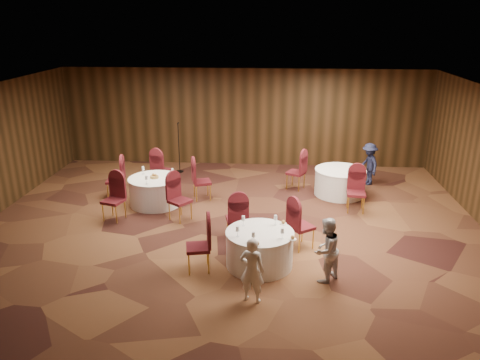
# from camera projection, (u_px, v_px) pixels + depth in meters

# --- Properties ---
(ground) EXTENTS (12.00, 12.00, 0.00)m
(ground) POSITION_uv_depth(u_px,v_px,m) (231.00, 226.00, 11.27)
(ground) COLOR black
(ground) RESTS_ON ground
(room_shell) EXTENTS (12.00, 12.00, 12.00)m
(room_shell) POSITION_uv_depth(u_px,v_px,m) (231.00, 147.00, 10.62)
(room_shell) COLOR silver
(room_shell) RESTS_ON ground
(table_main) EXTENTS (1.36, 1.36, 0.74)m
(table_main) POSITION_uv_depth(u_px,v_px,m) (260.00, 248.00, 9.36)
(table_main) COLOR white
(table_main) RESTS_ON ground
(table_left) EXTENTS (1.38, 1.38, 0.74)m
(table_left) POSITION_uv_depth(u_px,v_px,m) (155.00, 191.00, 12.44)
(table_left) COLOR white
(table_left) RESTS_ON ground
(table_right) EXTENTS (1.42, 1.42, 0.74)m
(table_right) POSITION_uv_depth(u_px,v_px,m) (340.00, 182.00, 13.12)
(table_right) COLOR white
(table_right) RESTS_ON ground
(chairs_main) EXTENTS (2.74, 2.01, 1.00)m
(chairs_main) POSITION_uv_depth(u_px,v_px,m) (247.00, 230.00, 9.88)
(chairs_main) COLOR #42100D
(chairs_main) RESTS_ON ground
(chairs_left) EXTENTS (3.02, 3.10, 1.00)m
(chairs_left) POSITION_uv_depth(u_px,v_px,m) (155.00, 186.00, 12.45)
(chairs_left) COLOR #42100D
(chairs_left) RESTS_ON ground
(chairs_right) EXTENTS (2.10, 2.19, 1.00)m
(chairs_right) POSITION_uv_depth(u_px,v_px,m) (324.00, 182.00, 12.74)
(chairs_right) COLOR #42100D
(chairs_right) RESTS_ON ground
(tabletop_main) EXTENTS (1.17, 1.14, 0.22)m
(tabletop_main) POSITION_uv_depth(u_px,v_px,m) (267.00, 230.00, 9.10)
(tabletop_main) COLOR silver
(tabletop_main) RESTS_ON table_main
(tabletop_left) EXTENTS (0.90, 0.83, 0.22)m
(tabletop_left) POSITION_uv_depth(u_px,v_px,m) (154.00, 175.00, 12.29)
(tabletop_left) COLOR silver
(tabletop_left) RESTS_ON table_left
(tabletop_right) EXTENTS (0.08, 0.08, 0.22)m
(tabletop_right) POSITION_uv_depth(u_px,v_px,m) (350.00, 167.00, 12.69)
(tabletop_right) COLOR silver
(tabletop_right) RESTS_ON table_right
(mic_stand) EXTENTS (0.24, 0.24, 1.62)m
(mic_stand) POSITION_uv_depth(u_px,v_px,m) (179.00, 158.00, 15.01)
(mic_stand) COLOR black
(mic_stand) RESTS_ON ground
(woman_a) EXTENTS (0.51, 0.40, 1.23)m
(woman_a) POSITION_uv_depth(u_px,v_px,m) (252.00, 270.00, 8.10)
(woman_a) COLOR silver
(woman_a) RESTS_ON ground
(woman_b) EXTENTS (0.78, 0.78, 1.28)m
(woman_b) POSITION_uv_depth(u_px,v_px,m) (326.00, 250.00, 8.75)
(woman_b) COLOR #B5B5BB
(woman_b) RESTS_ON ground
(man_c) EXTENTS (0.69, 0.92, 1.26)m
(man_c) POSITION_uv_depth(u_px,v_px,m) (369.00, 164.00, 13.84)
(man_c) COLOR #151931
(man_c) RESTS_ON ground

